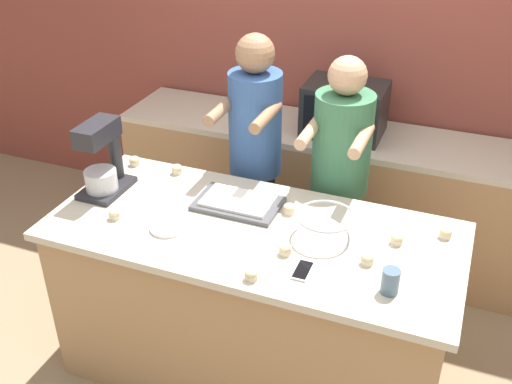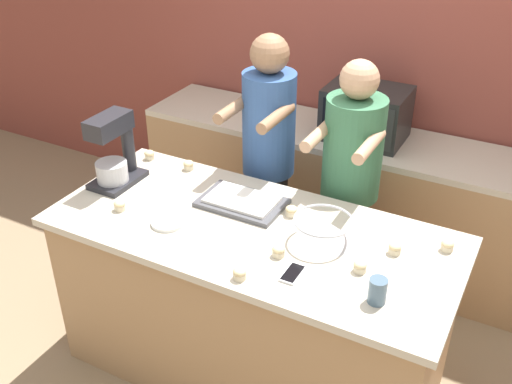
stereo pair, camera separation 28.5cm
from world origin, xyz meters
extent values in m
plane|color=#937A5B|center=(0.00, 0.00, 0.00)|extent=(16.00, 16.00, 0.00)
cube|color=brown|center=(0.00, 1.64, 1.35)|extent=(10.00, 0.06, 2.70)
cube|color=#A87F56|center=(0.00, 0.00, 0.46)|extent=(1.94, 0.84, 0.91)
cube|color=beige|center=(0.00, 0.00, 0.93)|extent=(2.02, 0.90, 0.04)
cube|color=#A87F56|center=(0.00, 1.29, 0.44)|extent=(2.80, 0.60, 0.89)
cube|color=beige|center=(0.00, 1.29, 0.91)|extent=(2.80, 0.60, 0.04)
cylinder|color=#232328|center=(-0.25, 0.67, 0.44)|extent=(0.24, 0.24, 0.89)
cylinder|color=#335693|center=(-0.25, 0.67, 1.19)|extent=(0.30, 0.30, 0.60)
sphere|color=#936B4C|center=(-0.25, 0.67, 1.60)|extent=(0.22, 0.22, 0.22)
cylinder|color=#936B4C|center=(-0.38, 0.50, 1.32)|extent=(0.06, 0.34, 0.06)
cylinder|color=#936B4C|center=(-0.12, 0.50, 1.32)|extent=(0.06, 0.34, 0.06)
cylinder|color=brown|center=(0.26, 0.67, 0.43)|extent=(0.25, 0.25, 0.87)
cylinder|color=#38704C|center=(0.26, 0.67, 1.15)|extent=(0.32, 0.32, 0.57)
sphere|color=tan|center=(0.26, 0.67, 1.54)|extent=(0.21, 0.21, 0.21)
cylinder|color=tan|center=(0.12, 0.50, 1.28)|extent=(0.06, 0.34, 0.06)
cylinder|color=tan|center=(0.40, 0.50, 1.28)|extent=(0.06, 0.34, 0.06)
cube|color=#232328|center=(-0.86, 0.05, 0.97)|extent=(0.20, 0.30, 0.03)
cylinder|color=#232328|center=(-0.86, 0.16, 1.12)|extent=(0.07, 0.07, 0.27)
cube|color=#232328|center=(-0.86, 0.03, 1.30)|extent=(0.13, 0.26, 0.10)
cylinder|color=#BCBCC1|center=(-0.86, 0.01, 1.04)|extent=(0.17, 0.17, 0.11)
cone|color=#BCBCC1|center=(0.35, 0.06, 1.01)|extent=(0.28, 0.28, 0.12)
torus|color=#BCBCC1|center=(0.35, 0.06, 1.07)|extent=(0.28, 0.28, 0.01)
cube|color=#4C4C51|center=(-0.15, 0.17, 0.97)|extent=(0.43, 0.28, 0.02)
cube|color=white|center=(-0.15, 0.17, 0.99)|extent=(0.36, 0.22, 0.02)
cube|color=black|center=(0.12, 1.29, 1.10)|extent=(0.50, 0.38, 0.33)
cube|color=black|center=(0.08, 1.10, 1.10)|extent=(0.34, 0.01, 0.27)
cube|color=#2D2D2D|center=(0.30, 1.10, 1.10)|extent=(0.10, 0.01, 0.27)
cube|color=silver|center=(0.33, -0.23, 0.96)|extent=(0.07, 0.14, 0.01)
cube|color=black|center=(0.33, -0.23, 0.96)|extent=(0.06, 0.13, 0.00)
cylinder|color=slate|center=(0.71, -0.23, 1.01)|extent=(0.08, 0.08, 0.11)
cylinder|color=white|center=(-0.38, -0.16, 0.96)|extent=(0.17, 0.17, 0.02)
cylinder|color=beige|center=(0.67, 0.13, 0.97)|extent=(0.06, 0.06, 0.03)
ellipsoid|color=beige|center=(0.67, 0.13, 0.99)|extent=(0.06, 0.06, 0.04)
cylinder|color=beige|center=(-0.88, 0.35, 0.97)|extent=(0.06, 0.06, 0.03)
ellipsoid|color=beige|center=(-0.88, 0.35, 0.99)|extent=(0.06, 0.06, 0.04)
cylinder|color=beige|center=(0.14, -0.37, 0.97)|extent=(0.06, 0.06, 0.03)
ellipsoid|color=beige|center=(0.14, -0.37, 0.99)|extent=(0.06, 0.06, 0.04)
cylinder|color=beige|center=(-0.60, 0.36, 0.97)|extent=(0.06, 0.06, 0.03)
ellipsoid|color=beige|center=(-0.60, 0.36, 0.99)|extent=(0.06, 0.06, 0.04)
cylinder|color=beige|center=(-0.67, -0.17, 0.97)|extent=(0.06, 0.06, 0.03)
ellipsoid|color=beige|center=(-0.67, -0.17, 0.99)|extent=(0.06, 0.06, 0.04)
cylinder|color=beige|center=(0.22, -0.14, 0.97)|extent=(0.06, 0.06, 0.03)
ellipsoid|color=beige|center=(0.22, -0.14, 0.99)|extent=(0.06, 0.06, 0.04)
cylinder|color=beige|center=(0.12, 0.19, 0.97)|extent=(0.06, 0.06, 0.03)
ellipsoid|color=beige|center=(0.12, 0.19, 0.99)|extent=(0.06, 0.06, 0.04)
cylinder|color=beige|center=(0.88, 0.26, 0.97)|extent=(0.06, 0.06, 0.03)
ellipsoid|color=beige|center=(0.88, 0.26, 0.99)|extent=(0.06, 0.06, 0.04)
cylinder|color=beige|center=(0.58, -0.08, 0.97)|extent=(0.06, 0.06, 0.03)
ellipsoid|color=beige|center=(0.58, -0.08, 0.99)|extent=(0.06, 0.06, 0.04)
camera|label=1|loc=(0.90, -2.24, 2.59)|focal=42.00mm
camera|label=2|loc=(1.16, -2.12, 2.59)|focal=42.00mm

